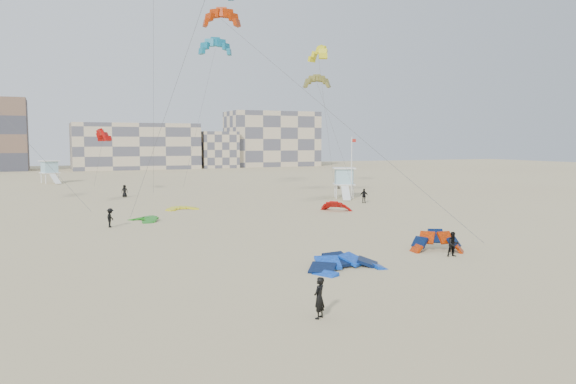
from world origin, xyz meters
name	(u,v)px	position (x,y,z in m)	size (l,w,h in m)	color
ground	(312,293)	(0.00, 0.00, 0.00)	(320.00, 320.00, 0.00)	tan
kite_ground_blue	(348,270)	(4.00, 3.60, 0.00)	(4.75, 4.80, 1.43)	blue
kite_ground_orange	(437,252)	(12.00, 5.89, 0.00)	(3.31, 2.57, 2.17)	#FF3400
kite_ground_green	(144,221)	(-3.60, 28.10, 0.00)	(3.10, 3.24, 0.74)	#1B851A
kite_ground_red_far	(336,210)	(16.36, 28.17, 0.00)	(3.08, 2.85, 1.61)	#BC0B09
kite_ground_yellow	(182,210)	(1.53, 35.33, 0.00)	(3.17, 3.32, 0.49)	yellow
kitesurfer_main	(319,298)	(-1.44, -3.68, 0.86)	(0.63, 0.41, 1.73)	black
kitesurfer_b	(453,244)	(11.89, 4.17, 0.79)	(0.77, 0.60, 1.58)	black
kitesurfer_c	(110,218)	(-6.79, 25.39, 0.81)	(1.05, 0.61, 1.63)	black
kitesurfer_d	(364,196)	(22.81, 33.31, 0.85)	(1.00, 0.42, 1.71)	black
kitesurfer_e	(125,191)	(-2.42, 51.57, 0.82)	(0.80, 0.52, 1.63)	black
kitesurfer_f	(338,183)	(29.78, 52.69, 0.87)	(1.62, 0.52, 1.75)	black
kite_fly_orange	(221,19)	(5.03, 31.72, 19.50)	(10.46, 31.32, 19.84)	#FF3400
kite_fly_olive	(317,83)	(17.60, 35.51, 14.09)	(5.85, 4.64, 14.38)	brown
kite_fly_yellow	(318,55)	(24.30, 48.81, 19.51)	(7.56, 7.42, 20.07)	yellow
kite_fly_teal_b	(215,48)	(10.40, 52.78, 20.15)	(7.23, 4.80, 20.56)	teal
kite_fly_red	(103,136)	(-4.30, 58.03, 8.00)	(4.10, 3.97, 8.44)	#BC0B09
lifeguard_tower_near	(344,183)	(23.42, 39.35, 1.95)	(3.65, 5.86, 3.93)	white
lifeguard_tower_far	(50,172)	(-11.29, 82.38, 1.98)	(3.60, 5.90, 3.99)	white
flagpole	(352,167)	(23.35, 37.28, 4.14)	(0.64, 0.10, 7.88)	white
condo_mid	(135,146)	(10.00, 130.00, 6.00)	(32.00, 16.00, 12.00)	#C9B593
condo_east	(272,139)	(50.00, 132.00, 8.00)	(26.00, 14.00, 16.00)	#C9B593
condo_fill_right	(217,150)	(32.00, 128.00, 5.00)	(10.00, 10.00, 10.00)	#C9B593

